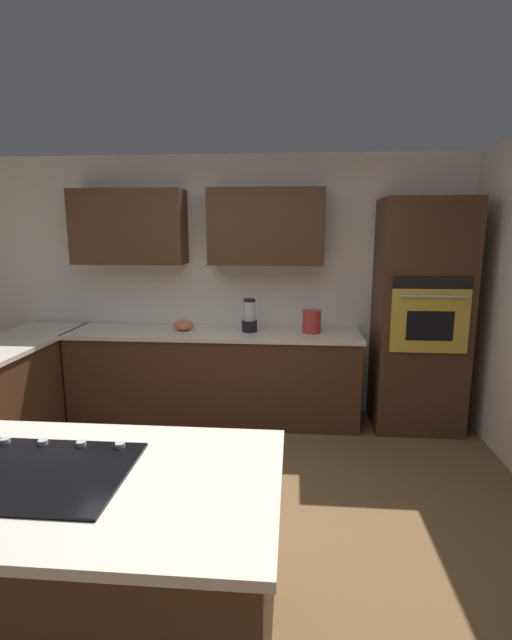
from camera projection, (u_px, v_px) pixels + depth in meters
ground_plane at (185, 526)px, 2.93m from camera, size 14.00×14.00×0.00m
wall_back at (221, 272)px, 4.66m from camera, size 6.00×0.44×2.60m
lower_cabinets_back at (214, 377)px, 4.54m from camera, size 2.80×0.60×0.86m
countertop_back at (214, 333)px, 4.46m from camera, size 2.84×0.64×0.04m
island_base at (44, 576)px, 1.93m from camera, size 1.91×0.91×0.86m
island_top at (34, 479)px, 1.84m from camera, size 1.99×0.99×0.04m
wall_oven at (420, 317)px, 4.26m from camera, size 0.80×0.66×2.15m
cooktop at (35, 472)px, 1.84m from camera, size 0.76×0.56×0.03m
blender at (249, 318)px, 4.42m from camera, size 0.15×0.15×0.32m
mixing_bowl at (184, 325)px, 4.48m from camera, size 0.20×0.20×0.11m
kettle at (312, 322)px, 4.37m from camera, size 0.18×0.18×0.22m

